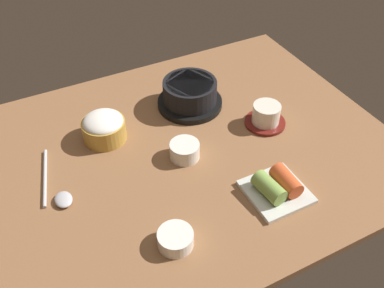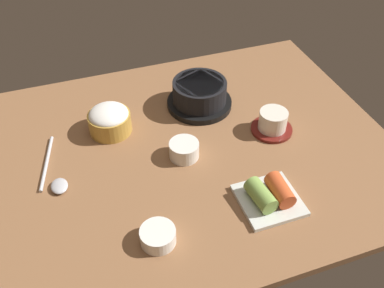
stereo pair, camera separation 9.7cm
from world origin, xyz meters
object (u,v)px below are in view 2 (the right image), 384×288
Objects in this scene: tea_cup_with_saucer at (273,122)px; stone_pot at (200,94)px; spoon at (55,178)px; side_bowl_near at (158,236)px; banchan_cup_center at (183,150)px; kimchi_plate at (270,196)px; rice_bowl at (109,120)px.

stone_pot is at bearing 130.85° from tea_cup_with_saucer.
spoon is at bearing -159.27° from stone_pot.
stone_pot is at bearing 59.64° from side_bowl_near.
tea_cup_with_saucer is 1.48× the size of banchan_cup_center.
kimchi_plate is at bearing 4.14° from side_bowl_near.
tea_cup_with_saucer reaches higher than banchan_cup_center.
rice_bowl is 42.73cm from kimchi_plate.
tea_cup_with_saucer is 23.56cm from banchan_cup_center.
rice_bowl is at bearing 133.83° from banchan_cup_center.
spoon is (-52.40, 0.72, -2.00)cm from tea_cup_with_saucer.
rice_bowl reaches higher than tea_cup_with_saucer.
banchan_cup_center is at bearing -4.48° from spoon.
banchan_cup_center is (-10.11, -17.03, -1.49)cm from stone_pot.
banchan_cup_center is 29.03cm from spoon.
kimchi_plate is at bearing -56.39° from banchan_cup_center.
rice_bowl is 0.84× the size of kimchi_plate.
rice_bowl reaches higher than spoon.
stone_pot reaches higher than tea_cup_with_saucer.
tea_cup_with_saucer is at bearing -0.79° from spoon.
tea_cup_with_saucer is at bearing -19.22° from rice_bowl.
banchan_cup_center is 1.00× the size of side_bowl_near.
rice_bowl is 35.32cm from side_bowl_near.
stone_pot is 20.49cm from tea_cup_with_saucer.
kimchi_plate is at bearing -118.40° from tea_cup_with_saucer.
tea_cup_with_saucer is 0.83× the size of kimchi_plate.
stone_pot reaches higher than spoon.
side_bowl_near is at bearing -175.86° from kimchi_plate.
stone_pot is at bearing 93.81° from kimchi_plate.
rice_bowl is (-24.16, -2.39, -0.11)cm from stone_pot.
tea_cup_with_saucer is (13.39, -15.48, -0.98)cm from stone_pot.
banchan_cup_center is 23.77cm from side_bowl_near.
kimchi_plate reaches higher than banchan_cup_center.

